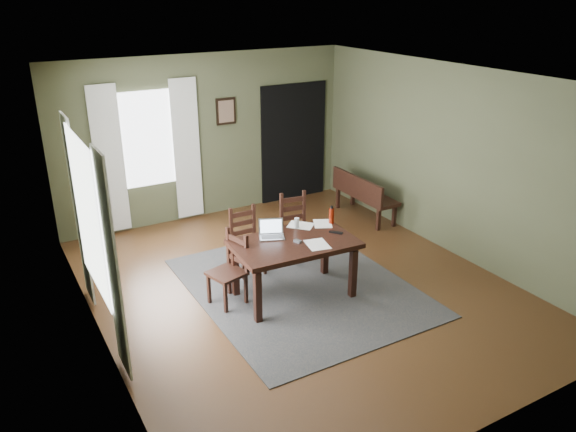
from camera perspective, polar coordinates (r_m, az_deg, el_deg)
ground at (r=7.43m, az=1.16°, el=-7.24°), size 5.00×6.00×0.01m
room_shell at (r=6.72m, az=1.28°, el=6.29°), size 5.02×6.02×2.71m
rug at (r=7.42m, az=1.16°, el=-7.17°), size 2.60×3.20×0.01m
dining_table at (r=6.92m, az=0.62°, el=-3.28°), size 1.55×0.99×0.75m
chair_end at (r=6.91m, az=-5.93°, el=-5.46°), size 0.49×0.49×0.91m
chair_back_left at (r=7.64m, az=-4.18°, el=-2.61°), size 0.40×0.40×0.91m
chair_back_right at (r=8.05m, az=0.85°, el=-1.10°), size 0.46×0.46×0.93m
bench at (r=9.51m, az=7.58°, el=2.38°), size 0.43×1.34×0.75m
laptop at (r=7.00m, az=-1.70°, el=-1.64°), size 0.38×0.34×0.21m
computer_mouse at (r=6.84m, az=0.98°, el=-2.58°), size 0.08×0.10×0.03m
tv_remote at (r=7.13m, az=4.89°, el=-1.66°), size 0.14×0.17×0.02m
drinking_glass at (r=7.23m, az=0.89°, el=-0.72°), size 0.07×0.07×0.14m
water_bottle at (r=7.38m, az=4.44°, el=0.07°), size 0.08×0.08×0.24m
paper_c at (r=7.33m, az=1.29°, el=-0.95°), size 0.40×0.40×0.00m
paper_d at (r=7.39m, az=3.55°, el=-0.77°), size 0.34×0.37×0.00m
paper_e at (r=6.80m, az=2.99°, el=-2.90°), size 0.31×0.37×0.00m
window_left at (r=6.20m, az=-19.72°, el=0.09°), size 0.01×1.30×1.70m
window_back at (r=9.09m, az=-14.11°, el=7.57°), size 1.00×0.01×1.50m
curtain_left_near at (r=5.56m, az=-17.41°, el=-5.00°), size 0.03×0.48×2.30m
curtain_left_far at (r=7.05m, az=-20.54°, el=0.44°), size 0.03×0.48×2.30m
curtain_back_left at (r=8.98m, az=-17.70°, el=5.36°), size 0.44×0.03×2.30m
curtain_back_right at (r=9.30m, az=-10.25°, el=6.63°), size 0.44×0.03×2.30m
framed_picture at (r=9.46m, az=-6.32°, el=10.53°), size 0.34×0.03×0.44m
doorway_back at (r=10.20m, az=0.58°, el=7.48°), size 1.30×0.03×2.10m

